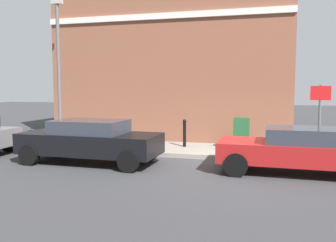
{
  "coord_description": "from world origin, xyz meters",
  "views": [
    {
      "loc": [
        -10.85,
        -0.88,
        2.37
      ],
      "look_at": [
        1.14,
        2.34,
        1.2
      ],
      "focal_mm": 38.06,
      "sensor_mm": 36.0,
      "label": 1
    }
  ],
  "objects": [
    {
      "name": "ground",
      "position": [
        0.0,
        0.0,
        0.0
      ],
      "size": [
        80.0,
        80.0,
        0.0
      ],
      "primitive_type": "plane",
      "color": "#38383A"
    },
    {
      "name": "sidewalk",
      "position": [
        1.92,
        6.0,
        0.07
      ],
      "size": [
        2.56,
        30.0,
        0.15
      ],
      "primitive_type": "cube",
      "color": "gray",
      "rests_on": "ground"
    },
    {
      "name": "corner_building",
      "position": [
        6.83,
        3.09,
        4.68
      ],
      "size": [
        7.36,
        10.19,
        9.36
      ],
      "color": "brown",
      "rests_on": "ground"
    },
    {
      "name": "car_red",
      "position": [
        -0.64,
        -1.88,
        0.68
      ],
      "size": [
        1.91,
        4.4,
        1.28
      ],
      "rotation": [
        0.0,
        0.0,
        1.54
      ],
      "color": "maroon",
      "rests_on": "ground"
    },
    {
      "name": "car_black",
      "position": [
        -0.84,
        4.33,
        0.73
      ],
      "size": [
        1.92,
        4.43,
        1.36
      ],
      "rotation": [
        0.0,
        0.0,
        1.54
      ],
      "color": "black",
      "rests_on": "ground"
    },
    {
      "name": "utility_cabinet",
      "position": [
        2.03,
        -0.15,
        0.68
      ],
      "size": [
        0.46,
        0.61,
        1.15
      ],
      "color": "#1E4C28",
      "rests_on": "sidewalk"
    },
    {
      "name": "bollard_near_cabinet",
      "position": [
        2.13,
        1.96,
        0.7
      ],
      "size": [
        0.14,
        0.14,
        1.04
      ],
      "color": "black",
      "rests_on": "sidewalk"
    },
    {
      "name": "street_sign",
      "position": [
        1.0,
        -2.58,
        1.66
      ],
      "size": [
        0.08,
        0.6,
        2.3
      ],
      "color": "#59595B",
      "rests_on": "sidewalk"
    },
    {
      "name": "lamppost",
      "position": [
        1.99,
        7.13,
        3.3
      ],
      "size": [
        0.2,
        0.44,
        5.72
      ],
      "color": "#59595B",
      "rests_on": "sidewalk"
    }
  ]
}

